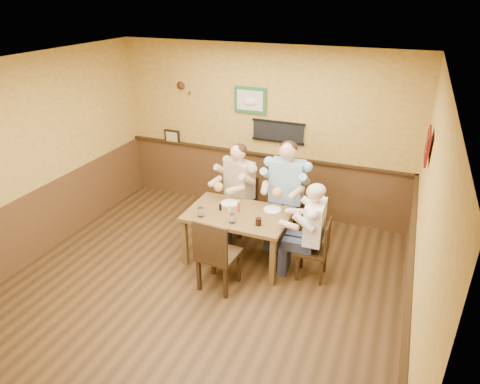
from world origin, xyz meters
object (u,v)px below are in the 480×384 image
(salt_shaker, at_px, (229,208))
(water_glass_left, at_px, (201,212))
(diner_blue_polo, at_px, (286,197))
(pepper_shaker, at_px, (220,207))
(chair_back_left, at_px, (239,205))
(dining_table, at_px, (238,219))
(water_glass_mid, at_px, (232,218))
(chair_back_right, at_px, (286,210))
(chair_right_end, at_px, (312,249))
(chair_near_side, at_px, (219,252))
(cola_tumbler, at_px, (258,222))
(hot_sauce_bottle, at_px, (239,206))
(diner_white_elder, at_px, (313,237))
(diner_tan_shirt, at_px, (239,194))

(salt_shaker, bearing_deg, water_glass_left, -136.56)
(diner_blue_polo, height_order, pepper_shaker, diner_blue_polo)
(chair_back_left, bearing_deg, pepper_shaker, -67.01)
(water_glass_left, bearing_deg, dining_table, 32.53)
(water_glass_mid, bearing_deg, salt_shaker, 119.93)
(chair_back_right, bearing_deg, chair_right_end, -53.10)
(chair_near_side, relative_size, cola_tumbler, 10.00)
(chair_back_left, distance_m, water_glass_left, 1.09)
(chair_back_right, relative_size, salt_shaker, 10.90)
(chair_near_side, xyz_separation_m, cola_tumbler, (0.37, 0.45, 0.29))
(hot_sauce_bottle, height_order, pepper_shaker, hot_sauce_bottle)
(pepper_shaker, bearing_deg, dining_table, 3.64)
(chair_back_right, relative_size, chair_right_end, 1.17)
(pepper_shaker, bearing_deg, salt_shaker, 11.56)
(diner_white_elder, height_order, cola_tumbler, diner_white_elder)
(diner_tan_shirt, relative_size, salt_shaker, 14.36)
(salt_shaker, bearing_deg, pepper_shaker, -168.44)
(chair_right_end, distance_m, water_glass_left, 1.57)
(chair_back_left, relative_size, pepper_shaker, 10.06)
(dining_table, height_order, pepper_shaker, pepper_shaker)
(chair_back_right, distance_m, pepper_shaker, 1.12)
(cola_tumbler, xyz_separation_m, salt_shaker, (-0.51, 0.22, -0.01))
(diner_tan_shirt, height_order, water_glass_left, diner_tan_shirt)
(dining_table, distance_m, water_glass_left, 0.54)
(diner_tan_shirt, height_order, water_glass_mid, diner_tan_shirt)
(diner_blue_polo, bearing_deg, hot_sauce_bottle, -122.35)
(diner_blue_polo, bearing_deg, salt_shaker, -127.91)
(water_glass_left, xyz_separation_m, water_glass_mid, (0.47, -0.00, -0.00))
(chair_back_left, bearing_deg, diner_tan_shirt, 0.00)
(water_glass_mid, distance_m, hot_sauce_bottle, 0.31)
(water_glass_left, bearing_deg, diner_tan_shirt, 81.42)
(diner_tan_shirt, relative_size, cola_tumbler, 12.91)
(chair_back_left, xyz_separation_m, diner_blue_polo, (0.74, 0.04, 0.25))
(chair_near_side, distance_m, pepper_shaker, 0.76)
(diner_white_elder, relative_size, water_glass_left, 9.45)
(salt_shaker, bearing_deg, chair_back_left, 101.32)
(diner_white_elder, xyz_separation_m, cola_tumbler, (-0.70, -0.20, 0.19))
(chair_right_end, bearing_deg, chair_back_right, -145.23)
(chair_right_end, bearing_deg, cola_tumbler, -76.67)
(chair_back_left, bearing_deg, cola_tumbler, -34.31)
(salt_shaker, bearing_deg, diner_tan_shirt, 101.32)
(dining_table, bearing_deg, hot_sauce_bottle, 96.60)
(diner_white_elder, height_order, salt_shaker, diner_white_elder)
(chair_right_end, relative_size, diner_tan_shirt, 0.65)
(chair_back_right, bearing_deg, water_glass_left, -130.60)
(water_glass_left, bearing_deg, salt_shaker, 43.44)
(chair_right_end, height_order, diner_white_elder, diner_white_elder)
(chair_right_end, distance_m, diner_tan_shirt, 1.57)
(hot_sauce_bottle, xyz_separation_m, pepper_shaker, (-0.25, -0.05, -0.04))
(salt_shaker, bearing_deg, chair_back_right, 52.44)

